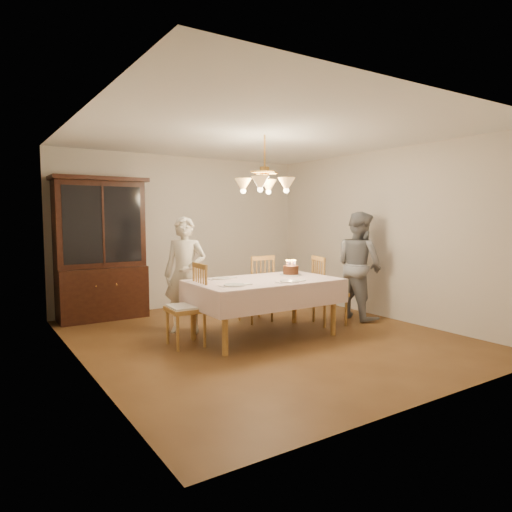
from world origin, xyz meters
TOP-DOWN VIEW (x-y plane):
  - ground at (0.00, 0.00)m, footprint 5.00×5.00m
  - room_shell at (0.00, 0.00)m, footprint 5.00×5.00m
  - dining_table at (0.00, 0.00)m, footprint 1.90×1.10m
  - china_hutch at (-1.49, 2.25)m, footprint 1.38×0.54m
  - chair_far_side at (0.40, 0.80)m, footprint 0.45×0.43m
  - chair_left_end at (-1.02, 0.19)m, footprint 0.44×0.46m
  - chair_right_end at (1.19, 0.08)m, footprint 0.52×0.53m
  - elderly_woman at (-0.76, 0.79)m, footprint 0.68×0.65m
  - adult_in_grey at (1.85, 0.13)m, footprint 0.66×0.83m
  - birthday_cake at (0.56, 0.17)m, footprint 0.30×0.30m
  - place_setting_near_left at (-0.58, -0.24)m, footprint 0.40×0.26m
  - place_setting_near_right at (0.16, -0.35)m, footprint 0.39×0.25m
  - place_setting_far_left at (-0.43, 0.35)m, footprint 0.38×0.23m
  - chandelier at (-0.00, -0.00)m, footprint 0.62×0.62m

SIDE VIEW (x-z plane):
  - ground at x=0.00m, z-range 0.00..0.00m
  - chair_far_side at x=0.40m, z-range -0.06..0.94m
  - chair_right_end at x=1.19m, z-range -0.06..0.94m
  - chair_left_end at x=-1.02m, z-range -0.05..0.95m
  - dining_table at x=0.00m, z-range 0.30..1.06m
  - place_setting_far_left at x=-0.43m, z-range 0.76..0.77m
  - place_setting_near_right at x=0.16m, z-range 0.76..0.77m
  - place_setting_near_left at x=-0.58m, z-range 0.76..0.77m
  - elderly_woman at x=-0.76m, z-range 0.00..1.57m
  - birthday_cake at x=0.56m, z-range 0.71..0.93m
  - adult_in_grey at x=1.85m, z-range 0.00..1.64m
  - china_hutch at x=-1.49m, z-range -0.04..2.12m
  - room_shell at x=0.00m, z-range -0.92..4.08m
  - chandelier at x=0.00m, z-range 1.61..2.34m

